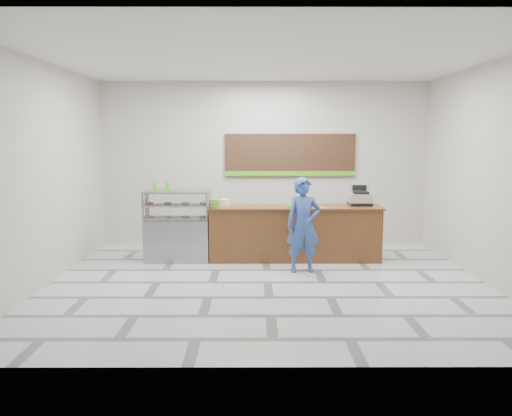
{
  "coord_description": "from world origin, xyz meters",
  "views": [
    {
      "loc": [
        -0.21,
        -7.79,
        2.31
      ],
      "look_at": [
        -0.19,
        0.9,
        1.09
      ],
      "focal_mm": 35.0,
      "sensor_mm": 36.0,
      "label": 1
    }
  ],
  "objects_px": {
    "customer": "(303,225)",
    "cash_register": "(360,198)",
    "display_case": "(178,225)",
    "serving_tray": "(297,205)",
    "sales_counter": "(295,233)"
  },
  "relations": [
    {
      "from": "customer",
      "to": "cash_register",
      "type": "bearing_deg",
      "value": 33.88
    },
    {
      "from": "display_case",
      "to": "sales_counter",
      "type": "bearing_deg",
      "value": 0.0
    },
    {
      "from": "sales_counter",
      "to": "customer",
      "type": "bearing_deg",
      "value": -84.83
    },
    {
      "from": "sales_counter",
      "to": "cash_register",
      "type": "distance_m",
      "value": 1.42
    },
    {
      "from": "serving_tray",
      "to": "customer",
      "type": "distance_m",
      "value": 0.93
    },
    {
      "from": "sales_counter",
      "to": "display_case",
      "type": "xyz_separation_m",
      "value": [
        -2.22,
        -0.0,
        0.16
      ]
    },
    {
      "from": "sales_counter",
      "to": "serving_tray",
      "type": "relative_size",
      "value": 8.66
    },
    {
      "from": "cash_register",
      "to": "customer",
      "type": "xyz_separation_m",
      "value": [
        -1.17,
        -1.01,
        -0.36
      ]
    },
    {
      "from": "sales_counter",
      "to": "serving_tray",
      "type": "xyz_separation_m",
      "value": [
        0.04,
        0.02,
        0.52
      ]
    },
    {
      "from": "display_case",
      "to": "customer",
      "type": "height_order",
      "value": "customer"
    },
    {
      "from": "sales_counter",
      "to": "customer",
      "type": "xyz_separation_m",
      "value": [
        0.08,
        -0.88,
        0.31
      ]
    },
    {
      "from": "display_case",
      "to": "serving_tray",
      "type": "height_order",
      "value": "display_case"
    },
    {
      "from": "serving_tray",
      "to": "cash_register",
      "type": "bearing_deg",
      "value": 3.06
    },
    {
      "from": "display_case",
      "to": "serving_tray",
      "type": "xyz_separation_m",
      "value": [
        2.26,
        0.02,
        0.37
      ]
    },
    {
      "from": "cash_register",
      "to": "customer",
      "type": "relative_size",
      "value": 0.27
    }
  ]
}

